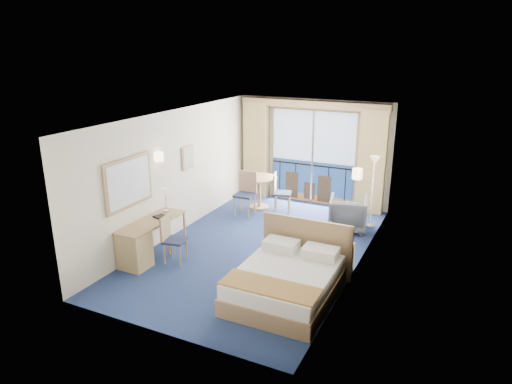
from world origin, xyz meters
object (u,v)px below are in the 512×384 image
at_px(floor_lamp, 374,174).
at_px(desk, 139,245).
at_px(armchair, 348,213).
at_px(table_chair_a, 279,190).
at_px(round_table, 259,185).
at_px(table_chair_b, 246,190).
at_px(nightstand, 340,258).
at_px(bed, 287,280).
at_px(desk_chair, 171,236).

relative_size(floor_lamp, desk, 1.05).
xyz_separation_m(armchair, table_chair_a, (-1.86, 0.45, 0.17)).
relative_size(round_table, table_chair_b, 0.85).
height_order(nightstand, armchair, armchair).
bearing_deg(floor_lamp, bed, -98.72).
xyz_separation_m(armchair, floor_lamp, (0.42, 0.41, 0.87)).
xyz_separation_m(nightstand, armchair, (-0.41, 2.06, 0.11)).
relative_size(floor_lamp, table_chair_b, 1.56).
bearing_deg(nightstand, desk_chair, -162.30).
bearing_deg(bed, desk, -177.27).
xyz_separation_m(desk, desk_chair, (0.46, 0.39, 0.11)).
relative_size(armchair, desk_chair, 0.91).
xyz_separation_m(nightstand, table_chair_a, (-2.27, 2.51, 0.27)).
xyz_separation_m(bed, desk, (-2.94, -0.14, 0.11)).
relative_size(desk, table_chair_a, 1.62).
distance_m(nightstand, desk, 3.75).
bearing_deg(round_table, desk, -99.78).
relative_size(nightstand, floor_lamp, 0.33).
xyz_separation_m(nightstand, desk_chair, (-3.03, -0.97, 0.24)).
bearing_deg(bed, nightstand, 65.52).
bearing_deg(table_chair_a, floor_lamp, -107.76).
bearing_deg(desk, bed, 2.73).
bearing_deg(table_chair_a, round_table, 71.66).
bearing_deg(nightstand, round_table, 138.23).
height_order(desk, round_table, round_table).
xyz_separation_m(floor_lamp, table_chair_a, (-2.28, 0.03, -0.70)).
distance_m(nightstand, desk_chair, 3.19).
bearing_deg(desk_chair, floor_lamp, -52.91).
xyz_separation_m(bed, desk_chair, (-2.48, 0.25, 0.22)).
bearing_deg(table_chair_b, nightstand, -37.09).
height_order(bed, desk, bed).
bearing_deg(armchair, desk_chair, 36.83).
bearing_deg(desk, round_table, 80.22).
distance_m(nightstand, round_table, 3.80).
distance_m(floor_lamp, desk, 5.26).
relative_size(bed, nightstand, 3.64).
bearing_deg(table_chair_a, armchair, -120.38).
bearing_deg(bed, armchair, 87.38).
height_order(desk_chair, table_chair_b, table_chair_b).
relative_size(nightstand, armchair, 0.65).
distance_m(armchair, desk_chair, 4.01).
bearing_deg(bed, table_chair_b, 126.45).
bearing_deg(round_table, floor_lamp, -0.96).
xyz_separation_m(desk_chair, table_chair_a, (0.76, 3.48, 0.03)).
bearing_deg(floor_lamp, table_chair_b, -170.46).
bearing_deg(desk_chair, table_chair_b, -13.61).
xyz_separation_m(armchair, desk_chair, (-2.63, -3.03, 0.14)).
distance_m(bed, table_chair_b, 3.99).
relative_size(floor_lamp, round_table, 1.84).
height_order(round_table, table_chair_a, table_chair_a).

